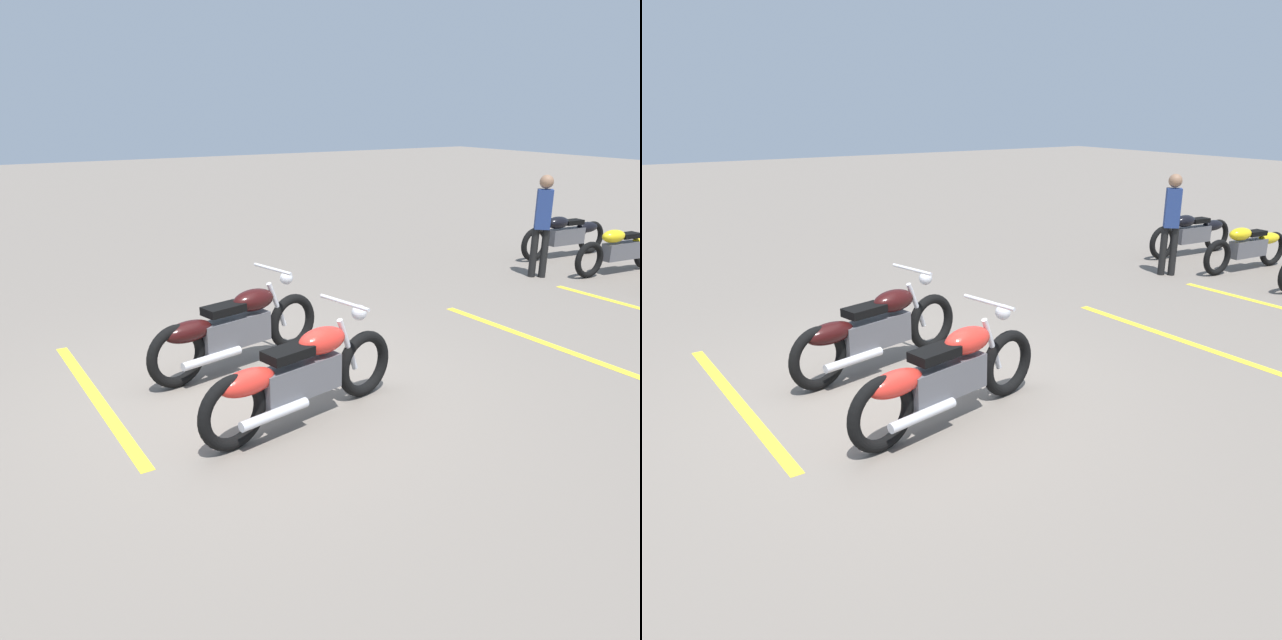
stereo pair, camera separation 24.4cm
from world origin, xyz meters
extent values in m
plane|color=slate|center=(0.00, 0.00, 0.00)|extent=(60.00, 60.00, 0.00)
torus|color=black|center=(0.89, -0.57, 0.34)|extent=(0.68, 0.25, 0.67)
torus|color=black|center=(-0.64, -0.90, 0.34)|extent=(0.68, 0.25, 0.67)
cube|color=#59595E|center=(0.07, -0.74, 0.42)|extent=(0.87, 0.39, 0.32)
ellipsoid|color=red|center=(0.34, -0.69, 0.72)|extent=(0.57, 0.38, 0.24)
ellipsoid|color=red|center=(-0.48, -0.86, 0.56)|extent=(0.60, 0.35, 0.22)
cube|color=black|center=(-0.05, -0.77, 0.70)|extent=(0.48, 0.33, 0.09)
cylinder|color=silver|center=(0.66, -0.62, 0.60)|extent=(0.27, 0.11, 0.56)
cylinder|color=silver|center=(0.61, -0.63, 1.02)|extent=(0.16, 0.61, 0.04)
sphere|color=silver|center=(0.81, -0.59, 0.88)|extent=(0.15, 0.15, 0.15)
cylinder|color=silver|center=(-0.29, -0.96, 0.26)|extent=(0.70, 0.23, 0.09)
torus|color=black|center=(0.89, 0.91, 0.34)|extent=(0.68, 0.26, 0.67)
torus|color=black|center=(-0.63, 0.56, 0.34)|extent=(0.68, 0.26, 0.67)
cube|color=#59595E|center=(0.08, 0.72, 0.42)|extent=(0.87, 0.41, 0.32)
ellipsoid|color=black|center=(0.34, 0.78, 0.72)|extent=(0.57, 0.39, 0.24)
ellipsoid|color=black|center=(-0.48, 0.59, 0.56)|extent=(0.60, 0.36, 0.22)
cube|color=black|center=(-0.05, 0.69, 0.70)|extent=(0.48, 0.33, 0.09)
cylinder|color=silver|center=(0.66, 0.86, 0.60)|extent=(0.27, 0.12, 0.56)
cylinder|color=silver|center=(0.61, 0.85, 1.02)|extent=(0.18, 0.61, 0.04)
sphere|color=silver|center=(0.81, 0.89, 0.88)|extent=(0.15, 0.15, 0.15)
cylinder|color=silver|center=(-0.28, 0.50, 0.26)|extent=(0.70, 0.25, 0.09)
torus|color=black|center=(6.70, 1.31, 0.31)|extent=(0.62, 0.14, 0.61)
torus|color=black|center=(8.12, 1.22, 0.31)|extent=(0.62, 0.14, 0.61)
cube|color=#59595E|center=(7.46, 1.26, 0.38)|extent=(0.78, 0.25, 0.29)
ellipsoid|color=yellow|center=(7.21, 1.28, 0.66)|extent=(0.49, 0.29, 0.22)
ellipsoid|color=yellow|center=(7.98, 1.22, 0.51)|extent=(0.53, 0.25, 0.20)
cube|color=black|center=(7.57, 1.25, 0.64)|extent=(0.42, 0.25, 0.08)
torus|color=black|center=(6.87, 2.62, 0.31)|extent=(0.63, 0.14, 0.63)
torus|color=black|center=(8.33, 2.53, 0.31)|extent=(0.63, 0.14, 0.63)
cube|color=#59595E|center=(7.65, 2.57, 0.39)|extent=(0.80, 0.25, 0.30)
ellipsoid|color=black|center=(7.40, 2.59, 0.67)|extent=(0.50, 0.29, 0.22)
ellipsoid|color=black|center=(8.18, 2.54, 0.52)|extent=(0.54, 0.26, 0.21)
cube|color=black|center=(7.77, 2.57, 0.66)|extent=(0.43, 0.25, 0.08)
cylinder|color=black|center=(5.95, 1.84, 0.41)|extent=(0.12, 0.12, 0.81)
cylinder|color=black|center=(6.08, 1.73, 0.41)|extent=(0.12, 0.12, 0.81)
cube|color=navy|center=(6.01, 1.78, 1.14)|extent=(0.30, 0.30, 0.64)
sphere|color=#8C664C|center=(6.01, 1.78, 1.58)|extent=(0.22, 0.22, 0.22)
cube|color=yellow|center=(-1.43, 0.71, 0.00)|extent=(0.23, 3.20, 0.01)
cube|color=yellow|center=(3.61, -0.43, 0.00)|extent=(0.23, 3.20, 0.01)
camera|label=1|loc=(-2.43, -5.36, 2.74)|focal=35.88mm
camera|label=2|loc=(-2.64, -5.23, 2.74)|focal=35.88mm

